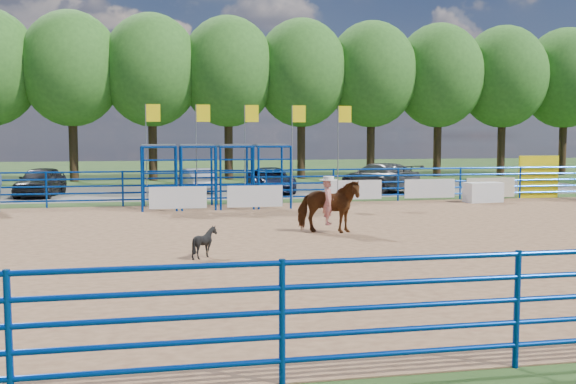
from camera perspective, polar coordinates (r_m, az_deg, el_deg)
The scene contains 13 objects.
ground at distance 17.97m, azimuth 3.09°, elevation -4.36°, with size 120.00×120.00×0.00m, color #335020.
arena_dirt at distance 17.97m, azimuth 3.09°, elevation -4.33°, with size 30.00×20.00×0.02m, color #A17450.
gravel_strip at distance 34.59m, azimuth -3.78°, elevation 0.15°, with size 40.00×10.00×0.01m, color slate.
announcer_table at distance 29.45m, azimuth 16.95°, elevation -0.03°, with size 1.63×0.76×0.87m, color white.
horse_and_rider at distance 19.22m, azimuth 3.61°, elevation -1.03°, with size 2.09×1.47×2.38m.
calf at distance 15.48m, azimuth -7.41°, elevation -4.45°, with size 0.60×0.68×0.74m, color black.
car_a at distance 33.31m, azimuth -21.13°, elevation 0.89°, with size 1.70×4.22×1.44m, color black.
car_b at distance 33.79m, azimuth -8.24°, elevation 1.06°, with size 1.32×3.77×1.24m, color #9A9CA2.
car_c at distance 33.12m, azimuth -1.57°, elevation 1.07°, with size 2.13×4.63×1.29m, color black.
car_d at distance 34.51m, azimuth 8.10°, elevation 1.35°, with size 2.09×5.14×1.49m, color #525255.
perimeter_fence at distance 17.86m, azimuth 3.10°, elevation -1.99°, with size 30.10×20.10×1.50m.
chute_assembly at distance 26.20m, azimuth -5.67°, elevation 1.34°, with size 19.32×2.41×4.20m.
treeline at distance 43.65m, azimuth -5.36°, elevation 11.04°, with size 56.40×6.40×11.24m.
Camera 1 is at (-4.33, -17.19, 2.92)m, focal length 40.00 mm.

